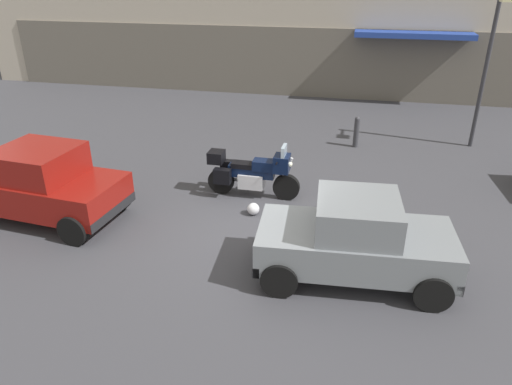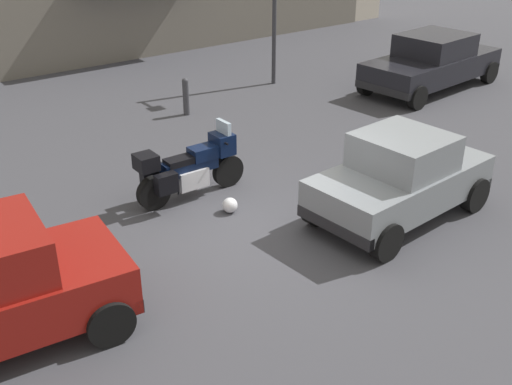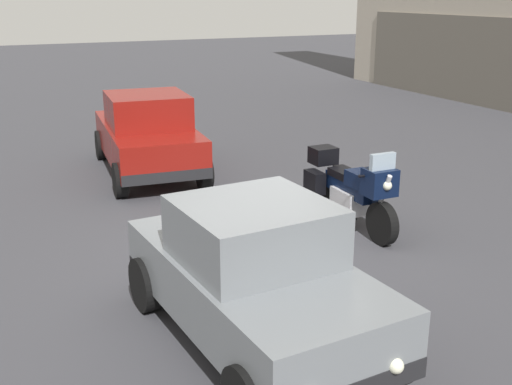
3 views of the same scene
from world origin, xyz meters
name	(u,v)px [view 2 (image 2 of 3)]	position (x,y,z in m)	size (l,w,h in m)	color
ground_plane	(271,227)	(0.00, 0.00, 0.00)	(80.00, 80.00, 0.00)	#38383D
motorcycle	(189,167)	(-0.51, 1.81, 0.62)	(2.26, 0.76, 1.36)	black
helmet	(230,205)	(-0.26, 0.88, 0.14)	(0.28, 0.28, 0.28)	silver
car_sedan_far	(432,62)	(8.63, 3.60, 0.78)	(4.68, 2.25, 1.56)	black
car_compact_side	(401,178)	(2.01, -1.05, 0.77)	(3.55, 1.90, 1.56)	slate
bollard_curbside	(186,95)	(1.86, 5.87, 0.51)	(0.16, 0.16, 0.96)	#333338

